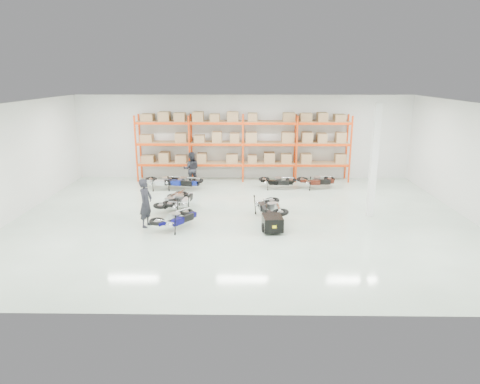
{
  "coord_description": "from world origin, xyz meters",
  "views": [
    {
      "loc": [
        0.18,
        -16.07,
        5.58
      ],
      "look_at": [
        -0.06,
        0.05,
        1.1
      ],
      "focal_mm": 32.0,
      "sensor_mm": 36.0,
      "label": 1
    }
  ],
  "objects_px": {
    "moto_blue_centre": "(176,215)",
    "moto_black_far_left": "(172,199)",
    "trailer": "(272,223)",
    "moto_silver_left": "(181,197)",
    "person_left": "(146,203)",
    "moto_touring_right": "(270,204)",
    "moto_back_b": "(164,179)",
    "person_back": "(191,169)",
    "moto_back_c": "(277,179)",
    "moto_back_a": "(182,179)",
    "moto_back_d": "(317,178)"
  },
  "relations": [
    {
      "from": "moto_blue_centre",
      "to": "moto_back_a",
      "type": "bearing_deg",
      "value": -45.77
    },
    {
      "from": "moto_black_far_left",
      "to": "person_back",
      "type": "relative_size",
      "value": 0.95
    },
    {
      "from": "moto_touring_right",
      "to": "moto_back_d",
      "type": "relative_size",
      "value": 1.12
    },
    {
      "from": "trailer",
      "to": "moto_back_b",
      "type": "xyz_separation_m",
      "value": [
        -5.02,
        5.94,
        0.18
      ]
    },
    {
      "from": "moto_back_a",
      "to": "moto_back_b",
      "type": "height_order",
      "value": "moto_back_a"
    },
    {
      "from": "moto_silver_left",
      "to": "moto_touring_right",
      "type": "height_order",
      "value": "moto_touring_right"
    },
    {
      "from": "moto_blue_centre",
      "to": "moto_silver_left",
      "type": "distance_m",
      "value": 2.37
    },
    {
      "from": "moto_blue_centre",
      "to": "moto_black_far_left",
      "type": "distance_m",
      "value": 2.19
    },
    {
      "from": "moto_touring_right",
      "to": "trailer",
      "type": "xyz_separation_m",
      "value": [
        0.0,
        -1.6,
        -0.22
      ]
    },
    {
      "from": "moto_black_far_left",
      "to": "person_back",
      "type": "xyz_separation_m",
      "value": [
        0.31,
        4.26,
        0.37
      ]
    },
    {
      "from": "moto_silver_left",
      "to": "person_back",
      "type": "height_order",
      "value": "person_back"
    },
    {
      "from": "moto_touring_right",
      "to": "person_left",
      "type": "height_order",
      "value": "person_left"
    },
    {
      "from": "moto_blue_centre",
      "to": "moto_back_b",
      "type": "xyz_separation_m",
      "value": [
        -1.47,
        5.63,
        0.01
      ]
    },
    {
      "from": "moto_touring_right",
      "to": "person_back",
      "type": "xyz_separation_m",
      "value": [
        -3.77,
        5.1,
        0.29
      ]
    },
    {
      "from": "moto_blue_centre",
      "to": "moto_touring_right",
      "type": "xyz_separation_m",
      "value": [
        3.56,
        1.29,
        0.05
      ]
    },
    {
      "from": "moto_blue_centre",
      "to": "moto_silver_left",
      "type": "bearing_deg",
      "value": -47.73
    },
    {
      "from": "trailer",
      "to": "person_left",
      "type": "height_order",
      "value": "person_left"
    },
    {
      "from": "person_left",
      "to": "moto_back_a",
      "type": "bearing_deg",
      "value": 8.39
    },
    {
      "from": "moto_blue_centre",
      "to": "moto_black_far_left",
      "type": "bearing_deg",
      "value": -38.09
    },
    {
      "from": "moto_blue_centre",
      "to": "trailer",
      "type": "relative_size",
      "value": 1.17
    },
    {
      "from": "moto_back_c",
      "to": "person_left",
      "type": "bearing_deg",
      "value": 142.45
    },
    {
      "from": "moto_silver_left",
      "to": "person_back",
      "type": "relative_size",
      "value": 1.03
    },
    {
      "from": "person_back",
      "to": "moto_black_far_left",
      "type": "bearing_deg",
      "value": 81.54
    },
    {
      "from": "moto_back_d",
      "to": "person_back",
      "type": "distance_m",
      "value": 6.39
    },
    {
      "from": "moto_silver_left",
      "to": "moto_back_a",
      "type": "bearing_deg",
      "value": -72.25
    },
    {
      "from": "moto_back_a",
      "to": "moto_back_b",
      "type": "xyz_separation_m",
      "value": [
        -0.87,
        0.07,
        -0.01
      ]
    },
    {
      "from": "moto_back_c",
      "to": "moto_back_b",
      "type": "bearing_deg",
      "value": 98.04
    },
    {
      "from": "moto_back_c",
      "to": "person_left",
      "type": "xyz_separation_m",
      "value": [
        -5.31,
        -5.58,
        0.42
      ]
    },
    {
      "from": "moto_blue_centre",
      "to": "moto_back_d",
      "type": "relative_size",
      "value": 1.01
    },
    {
      "from": "moto_touring_right",
      "to": "moto_back_b",
      "type": "bearing_deg",
      "value": 130.49
    },
    {
      "from": "moto_silver_left",
      "to": "moto_back_d",
      "type": "bearing_deg",
      "value": -140.71
    },
    {
      "from": "person_left",
      "to": "moto_black_far_left",
      "type": "bearing_deg",
      "value": -4.1
    },
    {
      "from": "moto_blue_centre",
      "to": "moto_back_c",
      "type": "xyz_separation_m",
      "value": [
        4.16,
        5.82,
        -0.03
      ]
    },
    {
      "from": "trailer",
      "to": "person_back",
      "type": "height_order",
      "value": "person_back"
    },
    {
      "from": "moto_back_b",
      "to": "moto_back_d",
      "type": "bearing_deg",
      "value": -86.83
    },
    {
      "from": "moto_black_far_left",
      "to": "trailer",
      "type": "height_order",
      "value": "moto_black_far_left"
    },
    {
      "from": "moto_blue_centre",
      "to": "person_left",
      "type": "bearing_deg",
      "value": 26.02
    },
    {
      "from": "person_left",
      "to": "person_back",
      "type": "relative_size",
      "value": 1.05
    },
    {
      "from": "trailer",
      "to": "person_left",
      "type": "distance_m",
      "value": 4.77
    },
    {
      "from": "moto_silver_left",
      "to": "moto_back_d",
      "type": "height_order",
      "value": "moto_silver_left"
    },
    {
      "from": "moto_back_a",
      "to": "person_left",
      "type": "bearing_deg",
      "value": -171.75
    },
    {
      "from": "moto_silver_left",
      "to": "moto_back_c",
      "type": "height_order",
      "value": "moto_silver_left"
    },
    {
      "from": "person_back",
      "to": "moto_touring_right",
      "type": "bearing_deg",
      "value": 122.19
    },
    {
      "from": "moto_blue_centre",
      "to": "moto_back_d",
      "type": "distance_m",
      "value": 8.51
    },
    {
      "from": "moto_silver_left",
      "to": "person_back",
      "type": "bearing_deg",
      "value": -79.3
    },
    {
      "from": "moto_silver_left",
      "to": "person_left",
      "type": "xyz_separation_m",
      "value": [
        -0.98,
        -2.12,
        0.37
      ]
    },
    {
      "from": "moto_silver_left",
      "to": "person_back",
      "type": "distance_m",
      "value": 4.03
    },
    {
      "from": "person_back",
      "to": "person_left",
      "type": "bearing_deg",
      "value": 77.04
    },
    {
      "from": "person_back",
      "to": "moto_blue_centre",
      "type": "bearing_deg",
      "value": 87.63
    },
    {
      "from": "moto_touring_right",
      "to": "moto_back_b",
      "type": "distance_m",
      "value": 6.64
    }
  ]
}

